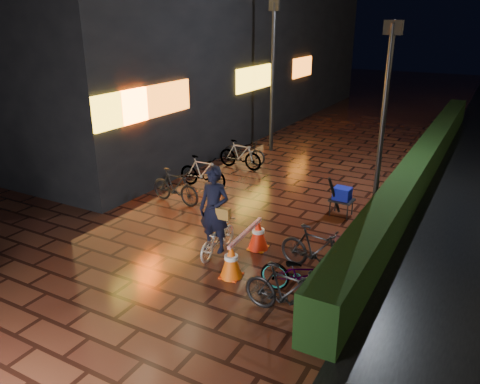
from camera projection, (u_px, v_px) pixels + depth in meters
The scene contains 10 objects.
ground at pixel (203, 252), 10.25m from camera, with size 80.00×80.00×0.00m, color #381911.
hedge at pixel (424, 160), 15.12m from camera, with size 0.70×20.00×1.00m, color black.
storefront_block at pixel (167, 25), 22.41m from camera, with size 12.09×22.00×9.00m.
lamp_post_hedge at pixel (384, 117), 11.03m from camera, with size 0.46×0.20×4.78m.
lamp_post_sf at pixel (273, 72), 17.08m from camera, with size 0.50×0.28×5.40m.
cyclist at pixel (216, 223), 9.91m from camera, with size 0.73×1.41×2.01m.
traffic_barrier at pixel (245, 246), 9.74m from camera, with size 0.54×1.78×0.72m.
cart_assembly at pixel (341, 195), 11.97m from camera, with size 0.62×0.60×1.09m.
parked_bikes_storefront at pixel (219, 164), 14.81m from camera, with size 1.84×4.86×0.97m.
parked_bikes_hedge at pixel (303, 271), 8.56m from camera, with size 1.81×2.33×0.97m.
Camera 1 is at (5.14, -7.59, 4.83)m, focal length 35.00 mm.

